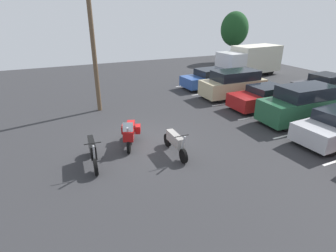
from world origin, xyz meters
TOP-DOWN VIEW (x-y plane):
  - ground at (0.00, 0.00)m, footprint 44.00×44.00m
  - motorcycle_touring at (0.04, -0.56)m, footprint 2.14×1.20m
  - motorcycle_second at (1.67, 0.94)m, footprint 2.23×0.62m
  - motorcycle_third at (1.10, -2.44)m, footprint 2.24×0.62m
  - parking_stripes at (-0.46, 8.47)m, footprint 16.48×4.99m
  - car_blue at (-7.32, 8.28)m, footprint 2.10×4.41m
  - car_champagne at (-4.36, 8.45)m, footprint 1.98×4.60m
  - car_red at (-1.58, 8.71)m, footprint 1.89×4.32m
  - car_green at (1.10, 8.86)m, footprint 1.99×4.47m
  - car_far_charcoal at (-2.24, 15.07)m, footprint 2.08×4.72m
  - box_truck at (-9.63, 14.29)m, footprint 2.86×6.52m
  - utility_pole at (-5.44, -0.91)m, footprint 1.78×0.55m
  - tree_left at (-16.67, 17.53)m, footprint 3.22×3.22m

SIDE VIEW (x-z plane):
  - ground at x=0.00m, z-range -0.10..0.00m
  - parking_stripes at x=-0.46m, z-range 0.00..0.01m
  - motorcycle_second at x=1.67m, z-range -0.05..1.19m
  - motorcycle_third at x=1.10m, z-range -0.04..1.24m
  - motorcycle_touring at x=0.04m, z-range -0.05..1.34m
  - car_red at x=-1.58m, z-range -0.01..1.41m
  - car_far_charcoal at x=-2.24m, z-range -0.02..1.43m
  - car_blue at x=-7.32m, z-range -0.02..1.48m
  - car_champagne at x=-4.36m, z-range 0.00..1.91m
  - car_green at x=1.10m, z-range -0.01..2.02m
  - box_truck at x=-9.63m, z-range 0.10..2.85m
  - tree_left at x=-16.67m, z-range 0.91..6.69m
  - utility_pole at x=-5.44m, z-range 0.16..8.78m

